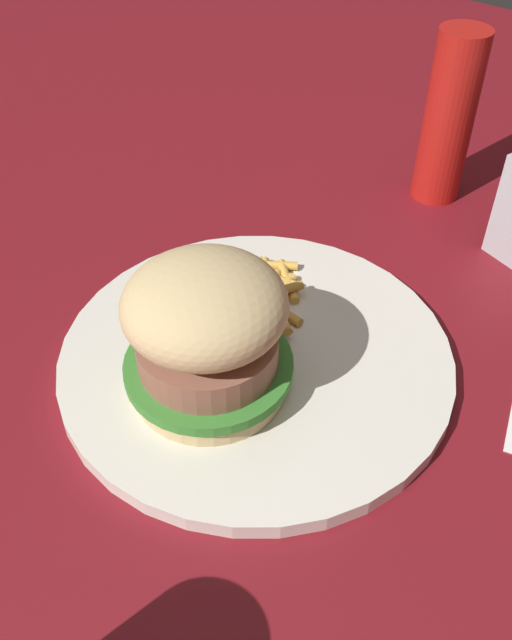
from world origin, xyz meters
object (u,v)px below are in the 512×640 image
(ketchup_bottle, at_px, (449,118))
(sandwich, at_px, (206,332))
(plate, at_px, (256,357))
(fries_pile, at_px, (265,288))

(ketchup_bottle, bearing_deg, sandwich, 91.16)
(plate, bearing_deg, sandwich, 85.16)
(ketchup_bottle, bearing_deg, plate, 92.11)
(fries_pile, relative_size, ketchup_bottle, 0.66)
(plate, relative_size, ketchup_bottle, 1.80)
(ketchup_bottle, bearing_deg, fries_pile, 83.76)
(plate, xyz_separation_m, sandwich, (0.00, 0.04, 0.06))
(plate, height_order, fries_pile, fries_pile)
(fries_pile, bearing_deg, ketchup_bottle, -96.24)
(fries_pile, xyz_separation_m, ketchup_bottle, (-0.02, -0.22, 0.06))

